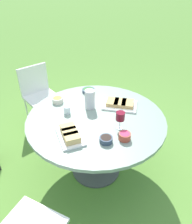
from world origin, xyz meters
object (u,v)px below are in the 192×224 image
water_pitcher (90,99)px  wine_glass (120,117)px  dining_table (96,125)px  chair_near_left (39,92)px

water_pitcher → wine_glass: water_pitcher is taller
dining_table → chair_near_left: (1.29, 0.19, -0.14)m
wine_glass → dining_table: bearing=17.3°
dining_table → water_pitcher: 0.28m
chair_near_left → water_pitcher: 1.19m
dining_table → water_pitcher: bearing=-11.5°
water_pitcher → wine_glass: size_ratio=1.14×
dining_table → wine_glass: (-0.28, -0.09, 0.25)m
dining_table → wine_glass: bearing=-162.7°
chair_near_left → water_pitcher: water_pitcher is taller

